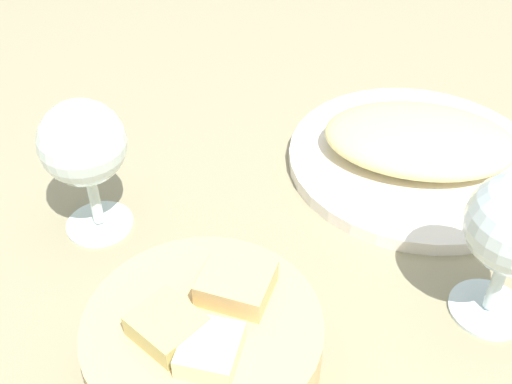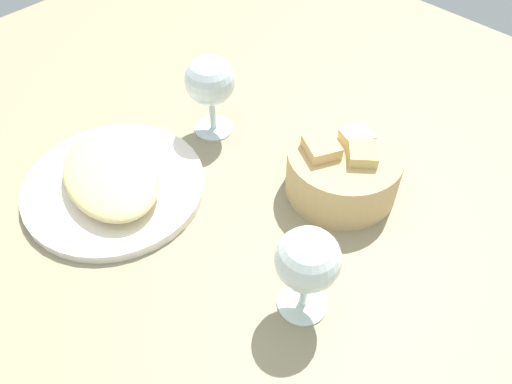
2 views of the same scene
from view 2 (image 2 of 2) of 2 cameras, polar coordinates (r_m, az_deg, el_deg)
ground_plane at (r=77.21cm, az=-3.73°, el=-0.50°), size 140.00×140.00×2.00cm
plate at (r=78.88cm, az=-15.27°, el=0.59°), size 26.41×26.41×1.40cm
omelette at (r=77.02cm, az=-15.65°, el=1.93°), size 22.27×17.99×3.93cm
lettuce_garnish at (r=82.48cm, az=-18.68°, el=3.46°), size 4.47×4.47×1.38cm
bread_basket at (r=74.93cm, az=9.49°, el=2.47°), size 16.18×16.18×9.14cm
wine_glass_near at (r=57.95cm, az=5.69°, el=-7.69°), size 7.54×7.54×13.29cm
wine_glass_far at (r=81.01cm, az=-5.06°, el=11.82°), size 7.79×7.79×13.57cm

